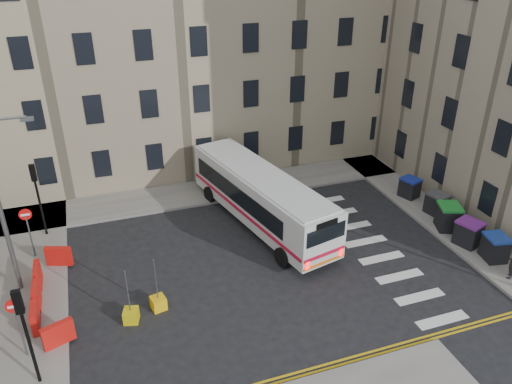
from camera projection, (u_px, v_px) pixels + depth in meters
ground at (299, 260)px, 25.02m from camera, size 120.00×120.00×0.00m
pavement_north at (153, 200)px, 30.44m from camera, size 36.00×3.20×0.15m
pavement_east at (407, 196)px, 30.95m from camera, size 2.40×26.00×0.15m
terrace_north at (108, 37)px, 31.96m from camera, size 38.30×10.80×17.20m
traffic_light_nw at (37, 189)px, 25.64m from camera, size 0.28×0.22×4.10m
traffic_light_sw at (24, 323)px, 16.86m from camera, size 0.28×0.22×4.10m
streetlamp at (0, 208)px, 20.91m from camera, size 0.50×0.22×8.14m
no_entry_north at (27, 223)px, 24.19m from camera, size 0.60×0.08×3.00m
no_entry_south at (16, 316)px, 18.33m from camera, size 0.60×0.08×3.00m
roadworks_barriers at (45, 293)px, 21.70m from camera, size 1.66×6.26×1.00m
bus at (261, 196)px, 27.35m from camera, size 5.00×11.46×3.04m
wheelie_bin_a at (495, 247)px, 24.57m from camera, size 1.23×1.35×1.30m
wheelie_bin_b at (468, 233)px, 25.73m from camera, size 1.40×1.50×1.34m
wheelie_bin_c at (448, 217)px, 27.10m from camera, size 1.51×1.61×1.43m
wheelie_bin_d at (437, 204)px, 28.60m from camera, size 1.19×1.30×1.24m
wheelie_bin_e at (410, 187)px, 30.44m from camera, size 1.26×1.35×1.21m
bollard_yellow at (158, 303)px, 21.67m from camera, size 0.71×0.71×0.60m
bollard_chevron at (131, 316)px, 20.96m from camera, size 0.74×0.74×0.60m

